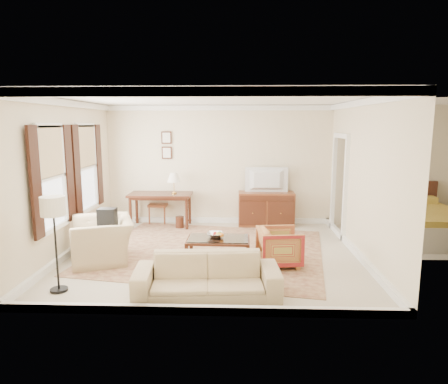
# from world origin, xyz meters

# --- Properties ---
(room_shell) EXTENTS (5.51, 5.01, 2.91)m
(room_shell) POSITION_xyz_m (0.00, 0.00, 2.47)
(room_shell) COLOR beige
(room_shell) RESTS_ON ground
(annex_bedroom) EXTENTS (3.00, 2.70, 2.90)m
(annex_bedroom) POSITION_xyz_m (4.49, 1.15, 0.34)
(annex_bedroom) COLOR beige
(annex_bedroom) RESTS_ON ground
(window_front) EXTENTS (0.12, 1.56, 1.80)m
(window_front) POSITION_xyz_m (-2.70, -0.70, 1.55)
(window_front) COLOR #CCB284
(window_front) RESTS_ON room_shell
(window_rear) EXTENTS (0.12, 1.56, 1.80)m
(window_rear) POSITION_xyz_m (-2.70, 0.90, 1.55)
(window_rear) COLOR #CCB284
(window_rear) RESTS_ON room_shell
(doorway) EXTENTS (0.10, 1.12, 2.25)m
(doorway) POSITION_xyz_m (2.71, 1.50, 1.08)
(doorway) COLOR white
(doorway) RESTS_ON room_shell
(rug) EXTENTS (4.84, 4.34, 0.01)m
(rug) POSITION_xyz_m (-0.08, 0.18, 0.01)
(rug) COLOR maroon
(rug) RESTS_ON room_shell
(writing_desk) EXTENTS (1.48, 0.74, 0.81)m
(writing_desk) POSITION_xyz_m (-1.39, 2.03, 0.70)
(writing_desk) COLOR #3D1C11
(writing_desk) RESTS_ON room_shell
(desk_chair) EXTENTS (0.50, 0.50, 1.05)m
(desk_chair) POSITION_xyz_m (-1.52, 2.38, 0.53)
(desk_chair) COLOR brown
(desk_chair) RESTS_ON room_shell
(desk_lamp) EXTENTS (0.32, 0.32, 0.50)m
(desk_lamp) POSITION_xyz_m (-1.06, 2.03, 1.06)
(desk_lamp) COLOR silver
(desk_lamp) RESTS_ON writing_desk
(framed_prints) EXTENTS (0.25, 0.04, 0.68)m
(framed_prints) POSITION_xyz_m (-1.29, 2.47, 1.94)
(framed_prints) COLOR #3D1C11
(framed_prints) RESTS_ON room_shell
(sideboard) EXTENTS (1.34, 0.51, 0.82)m
(sideboard) POSITION_xyz_m (1.16, 2.21, 0.41)
(sideboard) COLOR brown
(sideboard) RESTS_ON room_shell
(tv) EXTENTS (0.98, 0.57, 0.13)m
(tv) POSITION_xyz_m (1.16, 2.19, 1.31)
(tv) COLOR black
(tv) RESTS_ON sideboard
(coffee_table) EXTENTS (1.12, 0.67, 0.47)m
(coffee_table) POSITION_xyz_m (0.13, -0.52, 0.36)
(coffee_table) COLOR #3D1C11
(coffee_table) RESTS_ON room_shell
(fruit_bowl) EXTENTS (0.42, 0.42, 0.10)m
(fruit_bowl) POSITION_xyz_m (0.07, -0.45, 0.52)
(fruit_bowl) COLOR silver
(fruit_bowl) RESTS_ON coffee_table
(book_a) EXTENTS (0.28, 0.13, 0.38)m
(book_a) POSITION_xyz_m (-0.02, -0.44, 0.18)
(book_a) COLOR brown
(book_a) RESTS_ON coffee_table
(book_b) EXTENTS (0.25, 0.17, 0.38)m
(book_b) POSITION_xyz_m (0.33, -0.51, 0.18)
(book_b) COLOR brown
(book_b) RESTS_ON coffee_table
(striped_armchair) EXTENTS (0.75, 0.78, 0.73)m
(striped_armchair) POSITION_xyz_m (1.20, -0.58, 0.37)
(striped_armchair) COLOR maroon
(striped_armchair) RESTS_ON room_shell
(club_armchair) EXTENTS (1.14, 1.38, 1.03)m
(club_armchair) POSITION_xyz_m (-1.97, -0.43, 0.52)
(club_armchair) COLOR tan
(club_armchair) RESTS_ON room_shell
(backpack) EXTENTS (0.26, 0.35, 0.40)m
(backpack) POSITION_xyz_m (-1.89, -0.35, 0.77)
(backpack) COLOR black
(backpack) RESTS_ON club_armchair
(sofa) EXTENTS (2.10, 0.75, 0.81)m
(sofa) POSITION_xyz_m (0.04, -1.91, 0.40)
(sofa) COLOR tan
(sofa) RESTS_ON room_shell
(floor_lamp) EXTENTS (0.35, 0.35, 1.43)m
(floor_lamp) POSITION_xyz_m (-2.18, -1.80, 1.19)
(floor_lamp) COLOR black
(floor_lamp) RESTS_ON room_shell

